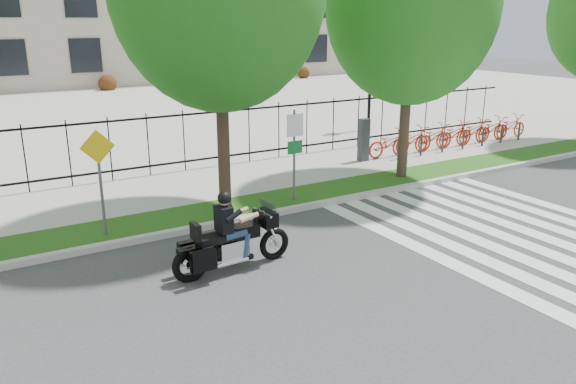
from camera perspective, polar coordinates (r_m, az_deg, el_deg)
ground at (r=11.41m, az=6.79°, el=-8.71°), size 120.00×120.00×0.00m
curb at (r=14.57m, az=-3.09°, el=-2.46°), size 60.00×0.20×0.15m
grass_verge at (r=15.28m, az=-4.59°, el=-1.54°), size 60.00×1.50×0.15m
sidewalk at (r=17.46m, az=-8.27°, el=0.71°), size 60.00×3.50×0.15m
plaza at (r=34.01m, az=-20.07°, el=7.78°), size 80.00×34.00×0.10m
crosswalk_stripes at (r=14.67m, az=21.93°, el=-3.88°), size 5.70×8.00×0.01m
iron_fence at (r=18.78m, az=-10.52°, el=5.15°), size 30.00×0.06×2.00m
lamp_post_right at (r=25.96m, az=8.43°, el=13.07°), size 1.06×0.70×4.25m
street_tree_2 at (r=17.75m, az=12.46°, el=18.07°), size 5.11×5.11×8.16m
bike_share_station at (r=23.04m, az=16.38°, el=5.65°), size 8.92×0.87×1.50m
sign_pole_regulatory at (r=15.19m, az=0.68°, el=4.91°), size 0.50×0.09×2.50m
sign_pole_warning at (r=13.29m, az=-18.61°, el=2.25°), size 0.78×0.09×2.49m
motorcycle_rider at (r=11.49m, az=-5.67°, el=-4.73°), size 2.68×0.80×2.07m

